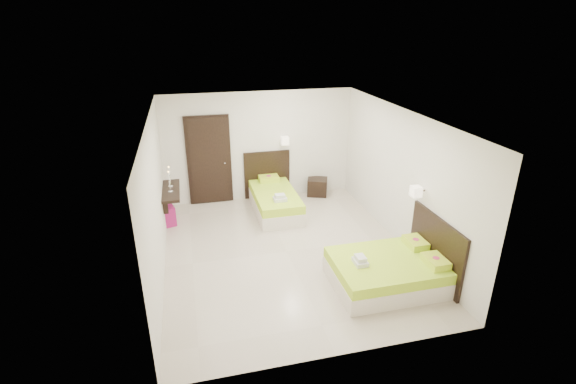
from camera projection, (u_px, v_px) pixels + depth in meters
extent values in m
plane|color=#C1B2A0|center=(287.00, 251.00, 7.95)|extent=(5.50, 5.50, 0.00)
cube|color=beige|center=(275.00, 205.00, 9.56)|extent=(0.94, 1.87, 0.30)
cube|color=#9FD021|center=(275.00, 196.00, 9.46)|extent=(0.93, 1.85, 0.19)
cube|color=black|center=(267.00, 174.00, 10.20)|extent=(1.12, 0.05, 1.17)
cube|color=#C6E129|center=(269.00, 179.00, 10.03)|extent=(0.47, 0.32, 0.13)
cylinder|color=#CA2F66|center=(269.00, 176.00, 10.01)|extent=(0.11, 0.11, 0.00)
cube|color=silver|center=(280.00, 199.00, 8.95)|extent=(0.28, 0.21, 0.07)
cube|color=silver|center=(280.00, 196.00, 8.92)|extent=(0.21, 0.15, 0.07)
cube|color=beige|center=(285.00, 141.00, 9.83)|extent=(0.17, 0.17, 0.19)
cylinder|color=#2D2116|center=(284.00, 140.00, 9.90)|extent=(0.03, 0.16, 0.03)
cube|color=beige|center=(386.00, 277.00, 6.93)|extent=(1.78, 1.34, 0.29)
cube|color=#9FD021|center=(387.00, 265.00, 6.84)|extent=(1.76, 1.32, 0.18)
cube|color=black|center=(436.00, 249.00, 6.96)|extent=(0.05, 1.52, 1.11)
cube|color=#C6E129|center=(436.00, 261.00, 6.65)|extent=(0.30, 0.45, 0.12)
cylinder|color=#CA2F66|center=(436.00, 258.00, 6.62)|extent=(0.11, 0.11, 0.00)
cube|color=#C6E129|center=(415.00, 243.00, 7.21)|extent=(0.30, 0.45, 0.12)
cylinder|color=#CA2F66|center=(416.00, 239.00, 7.18)|extent=(0.11, 0.11, 0.00)
cube|color=silver|center=(360.00, 262.00, 6.68)|extent=(0.20, 0.27, 0.07)
cube|color=silver|center=(360.00, 258.00, 6.66)|extent=(0.15, 0.20, 0.07)
cube|color=beige|center=(416.00, 191.00, 7.11)|extent=(0.16, 0.16, 0.18)
cylinder|color=#2D2116|center=(420.00, 191.00, 7.13)|extent=(0.16, 0.03, 0.03)
cube|color=black|center=(317.00, 187.00, 10.45)|extent=(0.60, 0.57, 0.43)
cube|color=#931357|center=(164.00, 216.00, 8.92)|extent=(0.52, 0.52, 0.42)
cube|color=black|center=(209.00, 161.00, 9.71)|extent=(1.02, 0.06, 2.14)
cube|color=black|center=(209.00, 161.00, 9.68)|extent=(0.88, 0.04, 2.06)
cylinder|color=silver|center=(225.00, 163.00, 9.75)|extent=(0.03, 0.10, 0.03)
cube|color=black|center=(171.00, 191.00, 8.61)|extent=(0.35, 1.20, 0.06)
cube|color=black|center=(165.00, 207.00, 8.24)|extent=(0.10, 0.04, 0.30)
cube|color=black|center=(166.00, 190.00, 9.05)|extent=(0.10, 0.04, 0.30)
cylinder|color=silver|center=(171.00, 192.00, 8.46)|extent=(0.10, 0.10, 0.02)
cylinder|color=silver|center=(170.00, 186.00, 8.42)|extent=(0.02, 0.02, 0.22)
cone|color=silver|center=(169.00, 180.00, 8.37)|extent=(0.07, 0.07, 0.04)
cylinder|color=white|center=(169.00, 176.00, 8.33)|extent=(0.02, 0.02, 0.15)
sphere|color=#FFB23F|center=(168.00, 172.00, 8.30)|extent=(0.02, 0.02, 0.02)
cylinder|color=silver|center=(171.00, 186.00, 8.73)|extent=(0.10, 0.10, 0.02)
cylinder|color=silver|center=(170.00, 181.00, 8.69)|extent=(0.02, 0.02, 0.22)
cone|color=silver|center=(170.00, 175.00, 8.64)|extent=(0.07, 0.07, 0.04)
cylinder|color=white|center=(169.00, 171.00, 8.60)|extent=(0.02, 0.02, 0.15)
sphere|color=#FFB23F|center=(169.00, 167.00, 8.57)|extent=(0.02, 0.02, 0.02)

